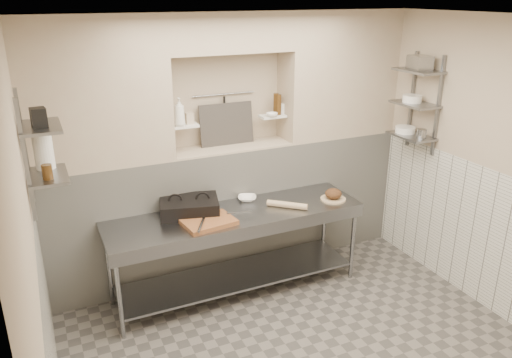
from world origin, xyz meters
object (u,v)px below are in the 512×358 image
mixing_bowl (247,198)px  bread_loaf (333,194)px  rolling_pin (287,205)px  bowl_alcove (272,115)px  bottle_soap (179,112)px  cutting_board (209,222)px  panini_press (189,207)px  prep_table (237,237)px  jug_left (43,151)px

mixing_bowl → bread_loaf: (0.84, -0.36, 0.04)m
rolling_pin → bread_loaf: size_ratio=2.36×
rolling_pin → bowl_alcove: bearing=79.5°
bottle_soap → mixing_bowl: bearing=-24.1°
cutting_board → bread_loaf: (1.40, 0.01, 0.05)m
panini_press → bottle_soap: bearing=96.6°
mixing_bowl → bread_loaf: bread_loaf is taller
prep_table → rolling_pin: (0.53, -0.08, 0.29)m
bread_loaf → bottle_soap: (-1.45, 0.63, 0.89)m
prep_table → jug_left: bearing=179.1°
cutting_board → rolling_pin: (0.86, 0.03, 0.01)m
bread_loaf → bottle_soap: bottle_soap is taller
bread_loaf → prep_table: bearing=174.5°
rolling_pin → bowl_alcove: (0.11, 0.59, 0.80)m
bowl_alcove → bottle_soap: bearing=178.9°
jug_left → cutting_board: bearing=-6.1°
mixing_bowl → bread_loaf: bearing=-23.1°
cutting_board → prep_table: bearing=19.4°
bowl_alcove → bread_loaf: bearing=-54.7°
rolling_pin → bottle_soap: (-0.90, 0.61, 0.92)m
cutting_board → rolling_pin: 0.86m
prep_table → cutting_board: (-0.33, -0.12, 0.28)m
cutting_board → rolling_pin: rolling_pin is taller
jug_left → rolling_pin: bearing=-2.9°
prep_table → bowl_alcove: size_ratio=20.78×
cutting_board → rolling_pin: size_ratio=1.14×
prep_table → cutting_board: 0.45m
bread_loaf → panini_press: bearing=169.2°
bread_loaf → jug_left: bearing=177.3°
bowl_alcove → prep_table: bearing=-141.4°
mixing_bowl → bottle_soap: bearing=155.9°
panini_press → mixing_bowl: panini_press is taller
rolling_pin → bowl_alcove: 1.00m
panini_press → rolling_pin: 0.99m
mixing_bowl → jug_left: size_ratio=0.63×
cutting_board → jug_left: jug_left is taller
bottle_soap → prep_table: bearing=-54.5°
prep_table → mixing_bowl: 0.45m
panini_press → bowl_alcove: 1.34m
prep_table → bottle_soap: (-0.38, 0.53, 1.21)m
jug_left → panini_press: bearing=7.2°
prep_table → mixing_bowl: mixing_bowl is taller
mixing_bowl → jug_left: 2.09m
bottle_soap → jug_left: bearing=-158.7°
panini_press → jug_left: 1.48m
prep_table → rolling_pin: size_ratio=6.21×
panini_press → bread_loaf: panini_press is taller
panini_press → jug_left: size_ratio=2.13×
bottle_soap → jug_left: size_ratio=0.93×
cutting_board → mixing_bowl: 0.67m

